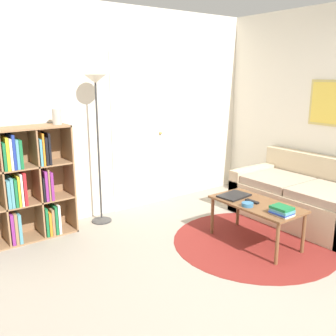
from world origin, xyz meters
TOP-DOWN VIEW (x-y plane):
  - ground_plane at (0.00, 0.00)m, footprint 14.00×14.00m
  - wall_back at (0.01, 2.81)m, footprint 7.11×0.11m
  - wall_right at (2.08, 1.39)m, footprint 0.08×5.79m
  - rug at (0.65, 1.04)m, footprint 1.75×1.75m
  - bookshelf at (-1.40, 2.60)m, footprint 1.13×0.34m
  - floor_lamp at (-0.42, 2.56)m, footprint 0.27×0.27m
  - couch at (1.65, 1.09)m, footprint 0.90×1.67m
  - coffee_table at (0.64, 1.03)m, footprint 0.50×0.98m
  - laptop at (0.60, 1.32)m, footprint 0.36×0.27m
  - bowl at (0.48, 1.02)m, footprint 0.12×0.12m
  - book_stack_on_table at (0.57, 0.66)m, footprint 0.17×0.20m
  - remote at (0.62, 1.07)m, footprint 0.05×0.16m
  - vase_on_shelf at (-0.88, 2.60)m, footprint 0.10×0.10m

SIDE VIEW (x-z plane):
  - ground_plane at x=0.00m, z-range 0.00..0.00m
  - rug at x=0.65m, z-range 0.00..0.01m
  - couch at x=1.65m, z-range -0.12..0.66m
  - coffee_table at x=0.64m, z-range 0.18..0.63m
  - laptop at x=0.60m, z-range 0.45..0.47m
  - remote at x=0.62m, z-range 0.45..0.47m
  - bowl at x=0.48m, z-range 0.45..0.49m
  - book_stack_on_table at x=0.57m, z-range 0.45..0.54m
  - bookshelf at x=-1.40m, z-range -0.01..1.23m
  - wall_back at x=0.01m, z-range -0.01..2.59m
  - wall_right at x=2.08m, z-range 0.00..2.60m
  - vase_on_shelf at x=-0.88m, z-range 1.24..1.41m
  - floor_lamp at x=-0.42m, z-range 0.58..2.35m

